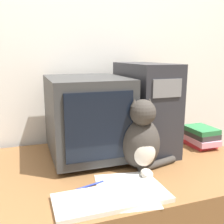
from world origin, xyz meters
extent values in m
cube|color=silver|center=(0.00, 0.90, 1.25)|extent=(7.00, 0.05, 2.50)
cube|color=#333333|center=(-0.10, 0.57, 0.72)|extent=(0.27, 0.28, 0.02)
cube|color=#333333|center=(-0.10, 0.57, 0.93)|extent=(0.38, 0.46, 0.39)
cube|color=black|center=(-0.10, 0.33, 0.93)|extent=(0.30, 0.01, 0.30)
cube|color=#28282D|center=(0.24, 0.57, 0.95)|extent=(0.21, 0.45, 0.48)
cube|color=slate|center=(0.24, 0.34, 1.08)|extent=(0.15, 0.01, 0.09)
cube|color=silver|center=(-0.12, 0.11, 0.72)|extent=(0.43, 0.18, 0.02)
cube|color=beige|center=(-0.12, 0.11, 0.73)|extent=(0.38, 0.14, 0.00)
ellipsoid|color=#38332D|center=(0.10, 0.34, 0.83)|extent=(0.21, 0.21, 0.24)
ellipsoid|color=beige|center=(0.09, 0.27, 0.81)|extent=(0.11, 0.07, 0.13)
sphere|color=#38332D|center=(0.10, 0.31, 0.98)|extent=(0.13, 0.13, 0.12)
cone|color=#38332D|center=(0.06, 0.31, 1.03)|extent=(0.04, 0.04, 0.04)
cone|color=#38332D|center=(0.13, 0.31, 1.03)|extent=(0.04, 0.04, 0.04)
ellipsoid|color=beige|center=(0.09, 0.23, 0.73)|extent=(0.06, 0.08, 0.04)
cylinder|color=#38332D|center=(0.18, 0.31, 0.72)|extent=(0.22, 0.09, 0.03)
cube|color=red|center=(0.56, 0.49, 0.72)|extent=(0.14, 0.16, 0.02)
cube|color=pink|center=(0.56, 0.48, 0.75)|extent=(0.14, 0.19, 0.03)
cube|color=#383333|center=(0.56, 0.49, 0.78)|extent=(0.13, 0.18, 0.03)
cube|color=#28703D|center=(0.56, 0.49, 0.81)|extent=(0.14, 0.18, 0.03)
cylinder|color=navy|center=(-0.17, 0.24, 0.71)|extent=(0.13, 0.04, 0.01)
cube|color=white|center=(-0.05, 0.16, 0.71)|extent=(0.26, 0.33, 0.00)
camera|label=1|loc=(-0.40, -0.71, 1.23)|focal=42.00mm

